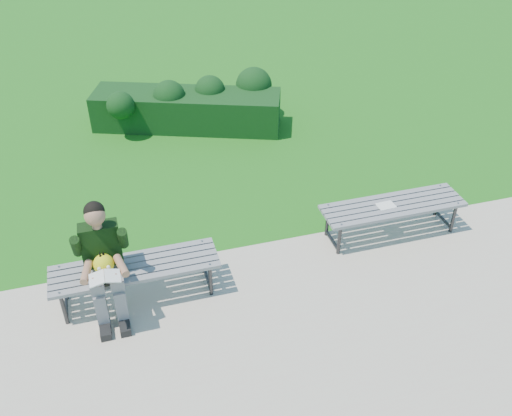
% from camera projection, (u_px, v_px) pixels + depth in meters
% --- Properties ---
extents(ground, '(80.00, 80.00, 0.00)m').
position_uv_depth(ground, '(247.00, 247.00, 7.10)').
color(ground, '#297726').
rests_on(ground, ground).
extents(walkway, '(30.00, 3.50, 0.02)m').
position_uv_depth(walkway, '(294.00, 353.00, 5.73)').
color(walkway, beige).
rests_on(walkway, ground).
extents(hedge, '(3.19, 1.83, 0.88)m').
position_uv_depth(hedge, '(192.00, 105.00, 9.57)').
color(hedge, '#1D4112').
rests_on(hedge, ground).
extents(bench_left, '(1.80, 0.50, 0.46)m').
position_uv_depth(bench_left, '(135.00, 270.00, 6.14)').
color(bench_left, gray).
rests_on(bench_left, walkway).
extents(bench_right, '(1.80, 0.50, 0.46)m').
position_uv_depth(bench_right, '(393.00, 208.00, 7.07)').
color(bench_right, gray).
rests_on(bench_right, walkway).
extents(seated_boy, '(0.56, 0.76, 1.31)m').
position_uv_depth(seated_boy, '(103.00, 259.00, 5.82)').
color(seated_boy, gray).
rests_on(seated_boy, walkway).
extents(paper_sheet, '(0.23, 0.17, 0.01)m').
position_uv_depth(paper_sheet, '(386.00, 205.00, 7.01)').
color(paper_sheet, white).
rests_on(paper_sheet, bench_right).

